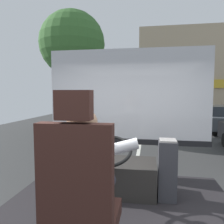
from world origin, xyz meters
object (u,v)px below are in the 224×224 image
Objects in this scene: driver_seat at (80,202)px; parked_car_charcoal at (216,118)px; steering_console at (113,175)px; bus_driver at (86,172)px; fare_box at (167,170)px.

parked_car_charcoal is at bearing 69.99° from driver_seat.
steering_console reaches higher than parked_car_charcoal.
bus_driver is 0.69× the size of steering_console.
steering_console is 10.55m from parked_car_charcoal.
bus_driver is 11.68m from parked_car_charcoal.
parked_car_charcoal is (3.36, 9.84, -0.40)m from fare_box.
steering_console is (-0.00, 1.32, -0.31)m from driver_seat.
bus_driver is 1.28m from steering_console.
fare_box reaches higher than parked_car_charcoal.
driver_seat reaches higher than steering_console.
bus_driver is 0.19× the size of parked_car_charcoal.
parked_car_charcoal is at bearing 67.53° from steering_console.
parked_car_charcoal is (4.03, 11.07, -0.58)m from driver_seat.
driver_seat is 1.69× the size of bus_driver.
parked_car_charcoal is at bearing 71.14° from fare_box.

